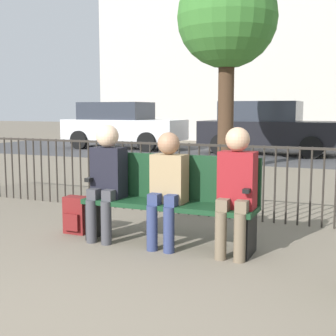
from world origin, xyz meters
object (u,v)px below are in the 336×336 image
Objects in this scene: park_bench at (171,196)px; seated_person_2 at (236,184)px; backpack at (76,215)px; seated_person_0 at (107,174)px; parked_car_2 at (122,125)px; parked_car_1 at (268,127)px; seated_person_1 at (167,183)px; tree_0 at (227,20)px.

park_bench is 0.76m from seated_person_2.
park_bench is 4.34× the size of backpack.
parked_car_2 reaches higher than seated_person_0.
parked_car_1 is at bearing 95.88° from park_bench.
seated_person_2 is at bearing 0.29° from seated_person_1.
seated_person_2 is 6.90m from tree_0.
parked_car_2 is (-5.50, 10.27, 0.14)m from seated_person_0.
backpack is 6.78m from tree_0.
parked_car_2 is at bearing 123.90° from seated_person_2.
parked_car_2 is at bearing 116.34° from backpack.
seated_person_2 is at bearing -80.21° from parked_car_1.
park_bench is 1.56× the size of seated_person_1.
parked_car_1 is (-1.04, 10.13, 0.18)m from seated_person_1.
seated_person_0 is 6.64m from tree_0.
tree_0 is 4.76m from parked_car_1.
tree_0 reaches higher than parked_car_2.
tree_0 is at bearing 101.20° from park_bench.
tree_0 is at bearing 94.63° from seated_person_0.
parked_car_2 is at bearing 121.38° from park_bench.
park_bench is 0.21m from seated_person_1.
parked_car_2 is (-5.00, 4.19, -2.50)m from tree_0.
parked_car_1 reaches higher than backpack.
tree_0 is (-0.04, 6.00, 3.14)m from backpack.
seated_person_2 is at bearing -72.68° from tree_0.
seated_person_1 reaches higher than backpack.
tree_0 is at bearing -92.11° from parked_car_1.
seated_person_2 is at bearing -0.02° from seated_person_0.
seated_person_0 is at bearing -85.37° from tree_0.
parked_car_1 reaches higher than park_bench.
tree_0 is (-0.49, 6.08, 2.64)m from seated_person_0.
backpack is 0.09× the size of tree_0.
seated_person_0 reaches higher than park_bench.
backpack is 0.10× the size of parked_car_2.
parked_car_2 is at bearing 118.16° from seated_person_0.
seated_person_0 is at bearing 179.68° from seated_person_1.
park_bench is at bearing 169.87° from seated_person_2.
parked_car_2 is (-6.90, 10.27, 0.15)m from seated_person_2.
park_bench is 1.47× the size of seated_person_0.
park_bench is at bearing -58.62° from parked_car_2.
seated_person_1 is at bearing -58.89° from parked_car_2.
seated_person_0 reaches higher than seated_person_2.
seated_person_1 is 1.24m from backpack.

